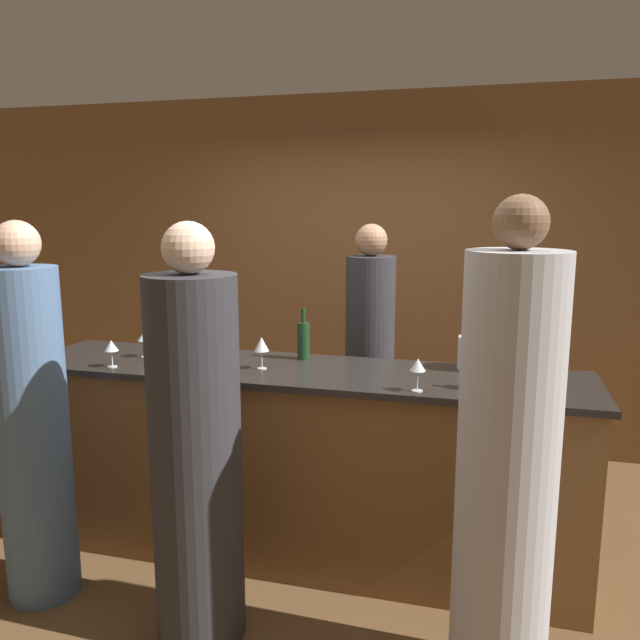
{
  "coord_description": "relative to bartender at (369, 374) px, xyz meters",
  "views": [
    {
      "loc": [
        0.95,
        -3.09,
        1.92
      ],
      "look_at": [
        0.1,
        0.1,
        1.32
      ],
      "focal_mm": 35.0,
      "sensor_mm": 36.0,
      "label": 1
    }
  ],
  "objects": [
    {
      "name": "ground_plane",
      "position": [
        -0.25,
        -0.77,
        -0.85
      ],
      "size": [
        14.0,
        14.0,
        0.0
      ],
      "primitive_type": "plane",
      "color": "brown"
    },
    {
      "name": "back_wall",
      "position": [
        -0.25,
        1.1,
        0.55
      ],
      "size": [
        8.0,
        0.06,
        2.8
      ],
      "color": "brown",
      "rests_on": "ground_plane"
    },
    {
      "name": "bar_counter",
      "position": [
        -0.25,
        -0.77,
        -0.32
      ],
      "size": [
        3.07,
        0.68,
        1.07
      ],
      "color": "brown",
      "rests_on": "ground_plane"
    },
    {
      "name": "bartender",
      "position": [
        0.0,
        0.0,
        0.0
      ],
      "size": [
        0.32,
        0.32,
        1.82
      ],
      "rotation": [
        0.0,
        0.0,
        3.14
      ],
      "color": "#2D2D33",
      "rests_on": "ground_plane"
    },
    {
      "name": "guest_0",
      "position": [
        -0.48,
        -1.52,
        0.01
      ],
      "size": [
        0.4,
        0.4,
        1.87
      ],
      "color": "#2D2D33",
      "rests_on": "ground_plane"
    },
    {
      "name": "guest_1",
      "position": [
        -1.39,
        -1.45,
        0.02
      ],
      "size": [
        0.34,
        0.34,
        1.86
      ],
      "color": "#4C6B93",
      "rests_on": "ground_plane"
    },
    {
      "name": "guest_2",
      "position": [
        0.81,
        -1.52,
        0.06
      ],
      "size": [
        0.38,
        0.38,
        1.97
      ],
      "color": "#B2B2B7",
      "rests_on": "ground_plane"
    },
    {
      "name": "wine_bottle_0",
      "position": [
        0.78,
        -0.92,
        0.33
      ],
      "size": [
        0.07,
        0.07,
        0.27
      ],
      "color": "black",
      "rests_on": "bar_counter"
    },
    {
      "name": "wine_bottle_1",
      "position": [
        -0.28,
        -0.56,
        0.33
      ],
      "size": [
        0.07,
        0.07,
        0.29
      ],
      "color": "#19381E",
      "rests_on": "bar_counter"
    },
    {
      "name": "ice_bucket",
      "position": [
        0.66,
        -0.54,
        0.31
      ],
      "size": [
        0.18,
        0.18,
        0.18
      ],
      "color": "silver",
      "rests_on": "bar_counter"
    },
    {
      "name": "wine_glass_0",
      "position": [
        0.41,
        -1.03,
        0.34
      ],
      "size": [
        0.07,
        0.07,
        0.16
      ],
      "color": "silver",
      "rests_on": "bar_counter"
    },
    {
      "name": "wine_glass_1",
      "position": [
        -1.22,
        -1.0,
        0.33
      ],
      "size": [
        0.08,
        0.08,
        0.15
      ],
      "color": "silver",
      "rests_on": "bar_counter"
    },
    {
      "name": "wine_glass_2",
      "position": [
        -1.17,
        -0.76,
        0.34
      ],
      "size": [
        0.08,
        0.08,
        0.15
      ],
      "color": "silver",
      "rests_on": "bar_counter"
    },
    {
      "name": "wine_glass_3",
      "position": [
        -0.43,
        -0.83,
        0.35
      ],
      "size": [
        0.08,
        0.08,
        0.17
      ],
      "color": "silver",
      "rests_on": "bar_counter"
    },
    {
      "name": "wine_glass_4",
      "position": [
        0.98,
        -0.81,
        0.35
      ],
      "size": [
        0.07,
        0.07,
        0.18
      ],
      "color": "silver",
      "rests_on": "bar_counter"
    }
  ]
}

